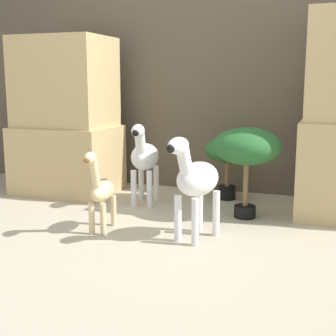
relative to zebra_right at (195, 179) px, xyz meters
name	(u,v)px	position (x,y,z in m)	size (l,w,h in m)	color
ground_plane	(146,248)	(-0.22, -0.24, -0.37)	(14.00, 14.00, 0.00)	#B2A88E
wall_back	(216,64)	(-0.22, 1.38, 0.73)	(6.40, 0.08, 2.20)	brown
rock_pillar_left	(66,120)	(-1.39, 0.84, 0.25)	(0.82, 0.63, 1.31)	tan
zebra_right	(195,179)	(0.00, 0.00, 0.00)	(0.30, 0.47, 0.64)	white
zebra_left	(144,157)	(-0.61, 0.67, 0.00)	(0.25, 0.47, 0.64)	white
giraffe_figurine	(101,191)	(-0.61, -0.05, -0.11)	(0.16, 0.41, 0.54)	beige
potted_palm_front	(247,149)	(0.20, 0.57, 0.12)	(0.47, 0.47, 0.64)	black
potted_palm_back	(228,153)	(-0.03, 1.05, 0.01)	(0.37, 0.37, 0.51)	black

